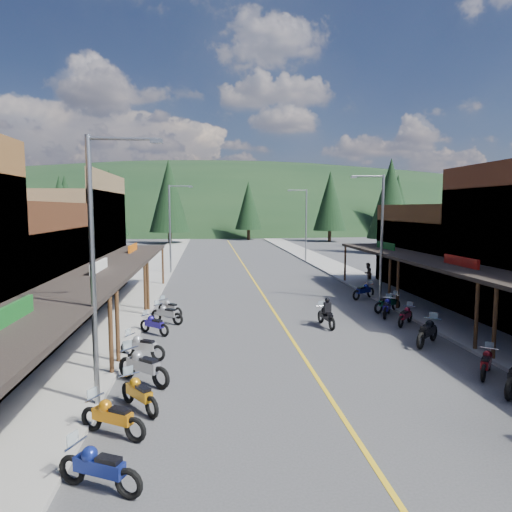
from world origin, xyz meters
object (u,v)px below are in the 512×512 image
object	(u,v)px
pine_11	(390,199)
bike_west_3	(99,466)
pine_3	(248,205)
bike_east_11	(364,290)
pine_8	(60,208)
bike_west_7	(142,345)
bike_west_10	(170,307)
bike_east_8	(406,315)
pine_7	(65,202)
bike_east_9	(387,306)
pine_4	(330,201)
shop_west_3	(53,246)
bike_west_6	(143,365)
streetlight_2	(380,232)
bike_west_4	(113,415)
bike_west_9	(167,313)
rider_on_bike	(326,315)
pine_9	(397,205)
pine_6	(466,205)
bike_west_5	(139,392)
pine_2	(169,196)
pine_10	(110,202)
shop_east_3	(453,256)
bike_east_10	(388,302)
pedestrian_east_b	(368,273)
bike_east_7	(427,331)
bike_west_8	(154,323)
pine_5	(390,198)
streetlight_3	(305,222)
pine_1	(99,201)

from	to	relation	value
pine_11	bike_west_3	distance (m)	55.18
pine_3	bike_east_11	distance (m)	57.27
pine_8	bike_west_7	world-z (taller)	pine_8
bike_west_10	bike_east_8	distance (m)	12.48
pine_7	bike_east_9	world-z (taller)	pine_7
bike_east_8	pine_4	bearing A→B (deg)	121.23
shop_west_3	bike_west_6	bearing A→B (deg)	-63.35
streetlight_2	bike_west_4	distance (m)	20.99
bike_west_4	bike_east_8	distance (m)	16.11
pine_4	bike_west_9	world-z (taller)	pine_4
streetlight_2	rider_on_bike	bearing A→B (deg)	-130.92
pine_9	pine_6	bearing A→B (deg)	40.82
pine_11	bike_west_10	size ratio (longest dim) A/B	6.53
bike_west_4	bike_west_5	distance (m)	1.57
pine_2	bike_west_7	size ratio (longest dim) A/B	7.06
pine_9	bike_east_9	size ratio (longest dim) A/B	5.38
pine_10	pine_6	bearing A→B (deg)	12.34
shop_east_3	pine_11	xyz separation A→B (m)	(6.25, 26.70, 4.65)
streetlight_2	pine_10	world-z (taller)	pine_10
bike_west_4	bike_east_10	bearing A→B (deg)	-13.78
pine_3	bike_west_7	world-z (taller)	pine_3
streetlight_2	pine_3	xyz separation A→B (m)	(-2.95, 58.00, 2.02)
bike_west_7	pedestrian_east_b	size ratio (longest dim) A/B	1.23
pine_11	bike_east_9	size ratio (longest dim) A/B	6.18
streetlight_2	pine_7	size ratio (longest dim) A/B	0.64
bike_west_9	bike_west_10	world-z (taller)	bike_west_9
pine_4	bike_east_7	distance (m)	62.62
pine_3	bike_west_10	size ratio (longest dim) A/B	5.79
pine_6	pine_8	xyz separation A→B (m)	(-68.00, -24.00, -0.51)
bike_west_8	bike_east_10	xyz separation A→B (m)	(12.77, 3.30, 0.05)
bike_east_10	pine_11	bearing A→B (deg)	131.07
pine_5	bike_west_6	bearing A→B (deg)	-117.69
streetlight_3	pedestrian_east_b	world-z (taller)	streetlight_3
bike_west_4	pine_1	bearing A→B (deg)	43.39
pine_2	bike_west_8	bearing A→B (deg)	-86.25
pine_11	bike_west_6	world-z (taller)	pine_11
bike_west_4	bike_west_5	world-z (taller)	bike_west_4
pine_3	pine_7	size ratio (longest dim) A/B	0.88
bike_east_7	bike_east_8	world-z (taller)	bike_east_7
streetlight_3	pine_4	xyz separation A→B (m)	(11.05, 30.00, 2.78)
bike_east_9	bike_east_10	size ratio (longest dim) A/B	0.99
pine_6	bike_west_3	world-z (taller)	pine_6
bike_west_8	bike_east_11	distance (m)	14.60
bike_west_10	bike_west_4	bearing A→B (deg)	-135.48
shop_east_3	pine_10	bearing A→B (deg)	129.37
pine_11	bike_west_5	bearing A→B (deg)	-120.24
streetlight_2	bike_west_7	world-z (taller)	streetlight_2
pine_9	pine_10	size ratio (longest dim) A/B	0.93
pine_11	pine_9	bearing A→B (deg)	60.26
bike_west_8	bike_west_9	size ratio (longest dim) A/B	0.93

